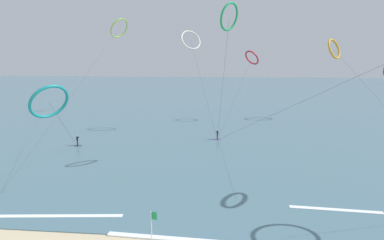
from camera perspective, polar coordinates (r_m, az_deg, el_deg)
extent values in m
cube|color=slate|center=(121.45, 3.57, 5.20)|extent=(400.00, 200.00, 0.08)
ellipsoid|color=navy|center=(50.71, -20.72, -4.53)|extent=(1.40, 0.40, 0.06)
cylinder|color=black|center=(50.47, -20.77, -4.11)|extent=(0.12, 0.12, 0.80)
cylinder|color=black|center=(50.74, -20.73, -4.02)|extent=(0.12, 0.12, 0.80)
cube|color=black|center=(50.42, -20.81, -3.29)|extent=(0.29, 0.37, 0.62)
sphere|color=tan|center=(50.32, -20.85, -2.83)|extent=(0.22, 0.22, 0.22)
cylinder|color=black|center=(50.31, -20.79, -3.26)|extent=(0.50, 0.24, 0.39)
cylinder|color=black|center=(50.73, -20.73, -3.14)|extent=(0.50, 0.24, 0.39)
ellipsoid|color=purple|center=(51.25, 4.79, -3.64)|extent=(1.40, 0.40, 0.06)
cylinder|color=#1E2823|center=(51.27, 4.84, -3.14)|extent=(0.12, 0.12, 0.80)
cylinder|color=#1E2823|center=(51.00, 4.76, -3.21)|extent=(0.12, 0.12, 0.80)
cube|color=#1E2823|center=(50.96, 4.81, -2.40)|extent=(0.27, 0.36, 0.62)
sphere|color=tan|center=(50.86, 4.82, -1.94)|extent=(0.22, 0.22, 0.22)
cylinder|color=#1E2823|center=(51.27, 4.88, -2.26)|extent=(0.51, 0.20, 0.39)
cylinder|color=#1E2823|center=(50.86, 4.76, -2.37)|extent=(0.51, 0.20, 0.39)
torus|color=teal|center=(32.71, -25.32, 3.12)|extent=(4.07, 4.52, 3.56)
cylinder|color=#3F3F3F|center=(41.62, -22.51, -1.71)|extent=(5.37, 15.84, 9.23)
torus|color=orange|center=(73.94, 25.20, 12.03)|extent=(4.75, 4.81, 4.50)
cylinder|color=#3F3F3F|center=(53.34, 31.59, 3.52)|extent=(1.90, 44.59, 15.29)
torus|color=silver|center=(57.18, -0.23, 14.85)|extent=(4.47, 3.99, 3.60)
cylinder|color=#3F3F3F|center=(53.47, 2.18, 5.99)|extent=(5.20, 7.42, 16.66)
torus|color=#199351|center=(38.38, 7.03, 18.75)|extent=(2.89, 3.41, 3.34)
cylinder|color=#3F3F3F|center=(43.98, 5.72, 5.77)|extent=(1.21, 11.42, 18.26)
cylinder|color=#3F3F3F|center=(40.48, 15.97, 1.42)|extent=(15.64, 20.63, 13.43)
torus|color=red|center=(66.94, 11.21, 11.45)|extent=(3.97, 4.19, 3.08)
cylinder|color=#3F3F3F|center=(58.52, 8.40, 4.79)|extent=(7.02, 17.16, 13.48)
torus|color=#8CC62D|center=(79.84, -13.57, 16.47)|extent=(5.03, 5.98, 4.53)
cylinder|color=#3F3F3F|center=(56.18, -19.59, 7.64)|extent=(2.98, 49.09, 20.64)
cylinder|color=silver|center=(23.54, -7.63, -19.62)|extent=(0.06, 0.06, 2.78)
cube|color=#199351|center=(22.97, -7.14, -17.45)|extent=(0.43, 0.14, 0.60)
cube|color=white|center=(31.67, -30.85, -15.36)|extent=(19.19, 2.36, 0.12)
cube|color=white|center=(31.35, 25.41, -15.08)|extent=(8.09, 0.98, 0.12)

